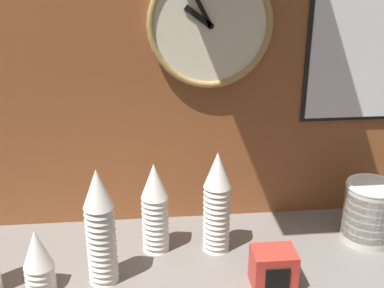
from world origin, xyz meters
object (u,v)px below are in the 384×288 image
object	(u,v)px
cup_stack_center_right	(217,202)
wall_clock	(210,25)
cup_stack_center	(155,208)
menu_board	(370,48)
bowl_stack_far_right	(369,211)
cup_stack_left	(38,260)
napkin_dispenser	(273,268)
cup_stack_center_left	(100,227)

from	to	relation	value
cup_stack_center_right	wall_clock	size ratio (longest dim) A/B	0.85
cup_stack_center	wall_clock	size ratio (longest dim) A/B	0.76
menu_board	bowl_stack_far_right	bearing A→B (deg)	-97.48
cup_stack_center_right	cup_stack_left	bearing A→B (deg)	-164.29
cup_stack_center	menu_board	distance (m)	0.79
cup_stack_center	menu_board	world-z (taller)	menu_board
napkin_dispenser	cup_stack_left	bearing A→B (deg)	175.50
cup_stack_center	menu_board	xyz separation A→B (m)	(0.66, 0.17, 0.41)
cup_stack_center_right	cup_stack_center	bearing A→B (deg)	174.57
cup_stack_center_right	napkin_dispenser	size ratio (longest dim) A/B	2.74
cup_stack_center_left	cup_stack_center_right	distance (m)	0.34
cup_stack_center_left	cup_stack_center_right	xyz separation A→B (m)	(0.32, 0.12, -0.01)
cup_stack_center	napkin_dispenser	world-z (taller)	cup_stack_center
cup_stack_left	cup_stack_center_right	bearing A→B (deg)	15.71
cup_stack_center_left	bowl_stack_far_right	size ratio (longest dim) A/B	1.72
cup_stack_left	wall_clock	bearing A→B (deg)	33.18
cup_stack_center_left	cup_stack_center	xyz separation A→B (m)	(0.14, 0.13, -0.03)
cup_stack_left	menu_board	world-z (taller)	menu_board
menu_board	napkin_dispenser	world-z (taller)	menu_board
menu_board	napkin_dispenser	distance (m)	0.71
cup_stack_center_left	cup_stack_center_right	size ratio (longest dim) A/B	1.06
cup_stack_center_right	bowl_stack_far_right	xyz separation A→B (m)	(0.46, 0.00, -0.06)
bowl_stack_far_right	wall_clock	xyz separation A→B (m)	(-0.46, 0.17, 0.52)
bowl_stack_far_right	napkin_dispenser	bearing A→B (deg)	-151.13
cup_stack_center_right	bowl_stack_far_right	bearing A→B (deg)	0.41
bowl_stack_far_right	wall_clock	distance (m)	0.72
cup_stack_center_left	napkin_dispenser	xyz separation A→B (m)	(0.44, -0.06, -0.11)
cup_stack_center_right	menu_board	world-z (taller)	menu_board
cup_stack_center_left	wall_clock	bearing A→B (deg)	42.92
cup_stack_left	bowl_stack_far_right	world-z (taller)	bowl_stack_far_right
cup_stack_center_left	cup_stack_center	world-z (taller)	cup_stack_center_left
cup_stack_left	wall_clock	world-z (taller)	wall_clock
bowl_stack_far_right	napkin_dispenser	distance (m)	0.38
cup_stack_center_right	menu_board	distance (m)	0.65
bowl_stack_far_right	menu_board	size ratio (longest dim) A/B	0.42
wall_clock	menu_board	xyz separation A→B (m)	(0.48, 0.01, -0.07)
wall_clock	menu_board	distance (m)	0.49
cup_stack_center	wall_clock	distance (m)	0.54
bowl_stack_far_right	cup_stack_center_right	bearing A→B (deg)	-179.59
cup_stack_center	napkin_dispenser	bearing A→B (deg)	-33.64
cup_stack_center_left	cup_stack_left	world-z (taller)	cup_stack_center_left
cup_stack_center	napkin_dispenser	xyz separation A→B (m)	(0.30, -0.20, -0.08)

